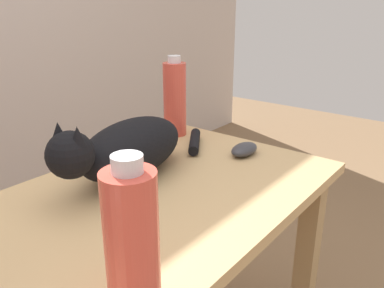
% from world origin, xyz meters
% --- Properties ---
extents(cat, '(0.61, 0.22, 0.20)m').
position_xyz_m(cat, '(0.33, 0.12, 0.82)').
color(cat, black).
rests_on(cat, desk).
extents(computer_mouse, '(0.11, 0.06, 0.04)m').
position_xyz_m(computer_mouse, '(0.66, -0.04, 0.76)').
color(computer_mouse, '#333338').
rests_on(computer_mouse, desk).
extents(water_bottle, '(0.08, 0.08, 0.26)m').
position_xyz_m(water_bottle, '(-0.01, -0.26, 0.86)').
color(water_bottle, '#D84C3D').
rests_on(water_bottle, desk).
extents(spray_bottle, '(0.08, 0.08, 0.28)m').
position_xyz_m(spray_bottle, '(0.68, 0.26, 0.87)').
color(spray_bottle, '#D84C3D').
rests_on(spray_bottle, desk).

